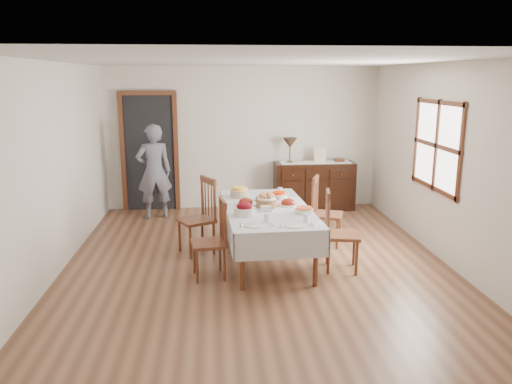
{
  "coord_description": "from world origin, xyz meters",
  "views": [
    {
      "loc": [
        -0.54,
        -6.19,
        2.41
      ],
      "look_at": [
        0.0,
        0.1,
        0.95
      ],
      "focal_mm": 35.0,
      "sensor_mm": 36.0,
      "label": 1
    }
  ],
  "objects": [
    {
      "name": "table_lamp",
      "position": [
        0.84,
        2.7,
        1.23
      ],
      "size": [
        0.26,
        0.26,
        0.46
      ],
      "color": "brown",
      "rests_on": "sideboard"
    },
    {
      "name": "glass_far_b",
      "position": [
        0.42,
        0.88,
        0.78
      ],
      "size": [
        0.07,
        0.07,
        0.09
      ],
      "color": "white",
      "rests_on": "dining_table"
    },
    {
      "name": "beet_bowl",
      "position": [
        -0.17,
        -0.24,
        0.81
      ],
      "size": [
        0.27,
        0.27,
        0.17
      ],
      "color": "silver",
      "rests_on": "dining_table"
    },
    {
      "name": "setting_right",
      "position": [
        0.43,
        -0.7,
        0.76
      ],
      "size": [
        0.43,
        0.31,
        0.1
      ],
      "color": "silver",
      "rests_on": "dining_table"
    },
    {
      "name": "sideboard",
      "position": [
        1.3,
        2.72,
        0.44
      ],
      "size": [
        1.46,
        0.53,
        0.88
      ],
      "color": "black",
      "rests_on": "ground"
    },
    {
      "name": "ham_platter_b",
      "position": [
        0.44,
        0.19,
        0.77
      ],
      "size": [
        0.29,
        0.29,
        0.11
      ],
      "color": "silver",
      "rests_on": "dining_table"
    },
    {
      "name": "room_shell",
      "position": [
        -0.15,
        0.42,
        1.64
      ],
      "size": [
        5.02,
        6.02,
        2.65
      ],
      "color": "silver",
      "rests_on": "ground"
    },
    {
      "name": "ground",
      "position": [
        0.0,
        0.0,
        0.0
      ],
      "size": [
        6.0,
        6.0,
        0.0
      ],
      "primitive_type": "plane",
      "color": "brown"
    },
    {
      "name": "setting_left",
      "position": [
        -0.03,
        -0.65,
        0.76
      ],
      "size": [
        0.43,
        0.31,
        0.1
      ],
      "color": "silver",
      "rests_on": "dining_table"
    },
    {
      "name": "person",
      "position": [
        -1.57,
        2.36,
        0.88
      ],
      "size": [
        0.62,
        0.47,
        1.75
      ],
      "primitive_type": "imported",
      "rotation": [
        0.0,
        0.0,
        3.39
      ],
      "color": "slate",
      "rests_on": "ground"
    },
    {
      "name": "butter_dish",
      "position": [
        0.11,
        -0.09,
        0.77
      ],
      "size": [
        0.14,
        0.1,
        0.07
      ],
      "color": "silver",
      "rests_on": "dining_table"
    },
    {
      "name": "chair_right_far",
      "position": [
        1.05,
        0.72,
        0.51
      ],
      "size": [
        0.54,
        0.54,
        1.01
      ],
      "rotation": [
        0.0,
        0.0,
        1.21
      ],
      "color": "#5B2E1B",
      "rests_on": "ground"
    },
    {
      "name": "chair_left_far",
      "position": [
        -0.75,
        0.52,
        0.53
      ],
      "size": [
        0.59,
        0.59,
        1.06
      ],
      "rotation": [
        0.0,
        0.0,
        -1.09
      ],
      "color": "#5B2E1B",
      "rests_on": "ground"
    },
    {
      "name": "glass_far_a",
      "position": [
        -0.09,
        0.82,
        0.79
      ],
      "size": [
        0.07,
        0.07,
        0.1
      ],
      "color": "white",
      "rests_on": "dining_table"
    },
    {
      "name": "picture_frame",
      "position": [
        1.4,
        2.7,
        1.02
      ],
      "size": [
        0.22,
        0.08,
        0.28
      ],
      "color": "beige",
      "rests_on": "sideboard"
    },
    {
      "name": "egg_basket",
      "position": [
        0.17,
        0.45,
        0.77
      ],
      "size": [
        0.29,
        0.29,
        0.1
      ],
      "color": "black",
      "rests_on": "dining_table"
    },
    {
      "name": "deco_bowl",
      "position": [
        1.78,
        2.75,
        0.91
      ],
      "size": [
        0.2,
        0.2,
        0.06
      ],
      "color": "#5B2E1B",
      "rests_on": "sideboard"
    },
    {
      "name": "chair_left_near",
      "position": [
        -0.57,
        -0.39,
        0.49
      ],
      "size": [
        0.46,
        0.46,
        0.97
      ],
      "rotation": [
        0.0,
        0.0,
        -1.43
      ],
      "color": "#5B2E1B",
      "rests_on": "ground"
    },
    {
      "name": "runner",
      "position": [
        1.32,
        2.73,
        0.88
      ],
      "size": [
        1.3,
        0.35,
        0.01
      ],
      "color": "white",
      "rests_on": "sideboard"
    },
    {
      "name": "dining_table",
      "position": [
        0.15,
        0.11,
        0.65
      ],
      "size": [
        1.2,
        2.2,
        0.74
      ],
      "rotation": [
        0.0,
        0.0,
        0.05
      ],
      "color": "silver",
      "rests_on": "ground"
    },
    {
      "name": "chair_right_near",
      "position": [
        1.01,
        -0.28,
        0.52
      ],
      "size": [
        0.5,
        0.5,
        1.03
      ],
      "rotation": [
        0.0,
        0.0,
        1.39
      ],
      "color": "#5B2E1B",
      "rests_on": "ground"
    },
    {
      "name": "bread_basket",
      "position": [
        0.14,
        0.13,
        0.82
      ],
      "size": [
        0.27,
        0.27,
        0.19
      ],
      "color": "brown",
      "rests_on": "dining_table"
    },
    {
      "name": "pineapple_bowl",
      "position": [
        -0.18,
        0.72,
        0.8
      ],
      "size": [
        0.27,
        0.27,
        0.15
      ],
      "color": "tan",
      "rests_on": "dining_table"
    },
    {
      "name": "carrot_bowl",
      "position": [
        0.37,
        0.59,
        0.78
      ],
      "size": [
        0.24,
        0.24,
        0.09
      ],
      "color": "silver",
      "rests_on": "dining_table"
    },
    {
      "name": "ham_platter_a",
      "position": [
        -0.12,
        0.26,
        0.77
      ],
      "size": [
        0.32,
        0.32,
        0.11
      ],
      "color": "silver",
      "rests_on": "dining_table"
    },
    {
      "name": "casserole_dish",
      "position": [
        0.58,
        -0.21,
        0.77
      ],
      "size": [
        0.23,
        0.23,
        0.08
      ],
      "color": "silver",
      "rests_on": "dining_table"
    }
  ]
}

